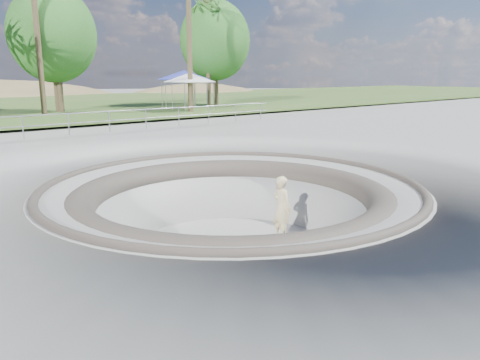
% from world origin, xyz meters
% --- Properties ---
extents(ground, '(180.00, 180.00, 0.00)m').
position_xyz_m(ground, '(0.00, 0.00, 0.00)').
color(ground, gray).
rests_on(ground, ground).
extents(skate_bowl, '(14.00, 14.00, 4.10)m').
position_xyz_m(skate_bowl, '(0.00, 0.00, -1.83)').
color(skate_bowl, gray).
rests_on(skate_bowl, ground).
extents(safety_railing, '(25.00, 0.06, 1.03)m').
position_xyz_m(safety_railing, '(0.00, 12.00, 0.69)').
color(safety_railing, gray).
rests_on(safety_railing, ground).
extents(skateboard, '(0.92, 0.32, 0.09)m').
position_xyz_m(skateboard, '(1.54, -0.40, -1.83)').
color(skateboard, '#935E3A').
rests_on(skateboard, ground).
extents(skater, '(0.52, 0.74, 1.92)m').
position_xyz_m(skater, '(1.54, -0.40, -0.85)').
color(skater, beige).
rests_on(skater, skateboard).
extents(canopy_white, '(5.40, 5.40, 2.73)m').
position_xyz_m(canopy_white, '(11.89, 19.68, 2.67)').
color(canopy_white, gray).
rests_on(canopy_white, ground).
extents(canopy_blue, '(5.61, 5.61, 2.94)m').
position_xyz_m(canopy_blue, '(12.30, 21.04, 2.85)').
color(canopy_blue, gray).
rests_on(canopy_blue, ground).
extents(palm_f, '(2.60, 2.60, 9.46)m').
position_xyz_m(palm_f, '(15.98, 22.90, 8.31)').
color(palm_f, brown).
rests_on(palm_f, ground).
extents(bushy_tree_mid, '(6.09, 5.54, 8.79)m').
position_xyz_m(bushy_tree_mid, '(4.05, 24.94, 5.62)').
color(bushy_tree_mid, brown).
rests_on(bushy_tree_mid, ground).
extents(bushy_tree_right, '(6.21, 5.65, 8.96)m').
position_xyz_m(bushy_tree_right, '(17.36, 23.71, 5.73)').
color(bushy_tree_right, brown).
rests_on(bushy_tree_right, ground).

